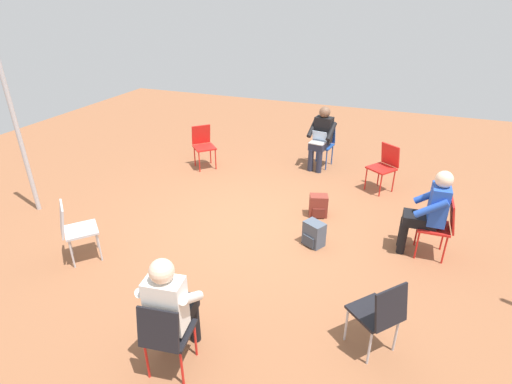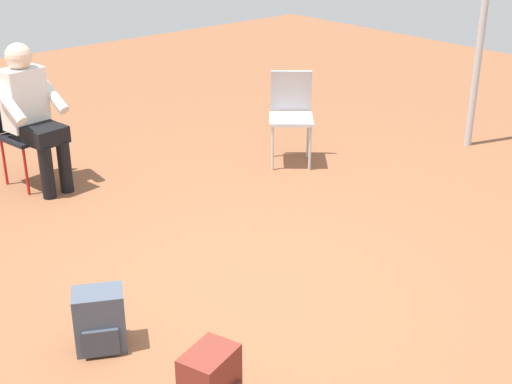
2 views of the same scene
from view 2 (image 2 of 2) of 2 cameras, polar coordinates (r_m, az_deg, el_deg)
The scene contains 6 objects.
ground_plane at distance 4.50m, azimuth -0.59°, elevation -9.16°, with size 15.39×15.39×0.00m, color brown.
chair_northwest at distance 6.64m, azimuth 2.82°, elevation 6.54°, with size 0.59×0.58×0.85m.
chair_west at distance 6.45m, azimuth -18.11°, elevation 4.87°, with size 0.49×0.45×0.85m.
person_in_white at distance 6.26m, azimuth -17.52°, elevation 6.30°, with size 0.55×0.54×1.24m.
backpack_by_empty_chair at distance 4.16m, azimuth -12.37°, elevation -10.20°, with size 0.31×0.34×0.36m.
tent_pole_near at distance 7.20m, azimuth 17.78°, elevation 13.63°, with size 0.07×0.07×2.65m, color #B2B2B7.
Camera 2 is at (2.89, -2.44, 2.43)m, focal length 50.00 mm.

